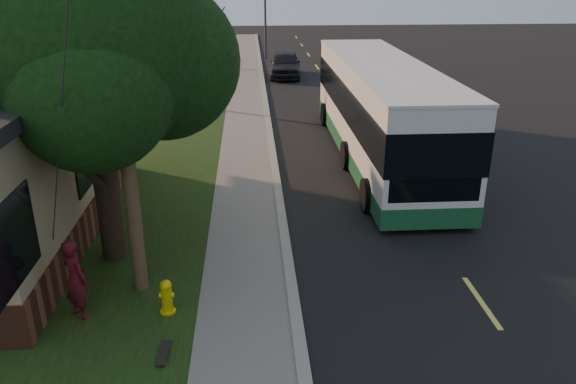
% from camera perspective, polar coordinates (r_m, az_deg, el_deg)
% --- Properties ---
extents(ground, '(120.00, 120.00, 0.00)m').
position_cam_1_polar(ground, '(11.95, 0.65, -11.87)').
color(ground, black).
rests_on(ground, ground).
extents(road, '(8.00, 80.00, 0.01)m').
position_cam_1_polar(road, '(21.52, 9.21, 3.70)').
color(road, black).
rests_on(road, ground).
extents(curb, '(0.25, 80.00, 0.12)m').
position_cam_1_polar(curb, '(20.97, -1.52, 3.65)').
color(curb, gray).
rests_on(curb, ground).
extents(sidewalk, '(2.00, 80.00, 0.08)m').
position_cam_1_polar(sidewalk, '(20.96, -4.25, 3.53)').
color(sidewalk, slate).
rests_on(sidewalk, ground).
extents(grass_verge, '(5.00, 80.00, 0.07)m').
position_cam_1_polar(grass_verge, '(21.29, -13.73, 3.22)').
color(grass_verge, black).
rests_on(grass_verge, ground).
extents(fire_hydrant, '(0.32, 0.32, 0.74)m').
position_cam_1_polar(fire_hydrant, '(11.82, -12.21, -10.35)').
color(fire_hydrant, '#DABF0B').
rests_on(fire_hydrant, grass_verge).
extents(utility_pole, '(2.86, 3.21, 9.07)m').
position_cam_1_polar(utility_pole, '(11.35, -16.85, 10.78)').
color(utility_pole, '#473321').
rests_on(utility_pole, ground).
extents(leafy_tree, '(6.30, 6.00, 7.80)m').
position_cam_1_polar(leafy_tree, '(13.07, -19.41, 14.25)').
color(leafy_tree, black).
rests_on(leafy_tree, grass_verge).
extents(bare_tree_near, '(1.38, 1.21, 4.31)m').
position_cam_1_polar(bare_tree_near, '(28.38, -9.55, 12.56)').
color(bare_tree_near, black).
rests_on(bare_tree_near, grass_verge).
extents(bare_tree_far, '(1.38, 1.21, 4.03)m').
position_cam_1_polar(bare_tree_far, '(40.22, -7.29, 15.18)').
color(bare_tree_far, black).
rests_on(bare_tree_far, grass_verge).
extents(traffic_signal, '(0.18, 0.22, 5.50)m').
position_cam_1_polar(traffic_signal, '(44.05, -2.33, 17.43)').
color(traffic_signal, '#2D2D30').
rests_on(traffic_signal, ground).
extents(transit_bus, '(3.01, 13.05, 3.53)m').
position_cam_1_polar(transit_bus, '(20.68, 9.37, 8.34)').
color(transit_bus, silver).
rests_on(transit_bus, ground).
extents(skateboarder, '(0.74, 0.72, 1.71)m').
position_cam_1_polar(skateboarder, '(11.97, -20.78, -8.22)').
color(skateboarder, '#4B0F18').
rests_on(skateboarder, grass_verge).
extents(skateboard_main, '(0.20, 0.73, 0.07)m').
position_cam_1_polar(skateboard_main, '(10.86, -12.51, -15.66)').
color(skateboard_main, black).
rests_on(skateboard_main, grass_verge).
extents(distant_car, '(2.27, 4.87, 1.61)m').
position_cam_1_polar(distant_car, '(36.89, -0.30, 12.87)').
color(distant_car, black).
rests_on(distant_car, ground).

